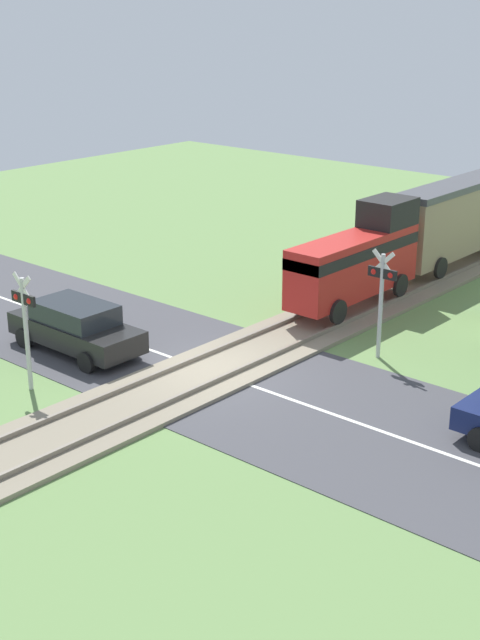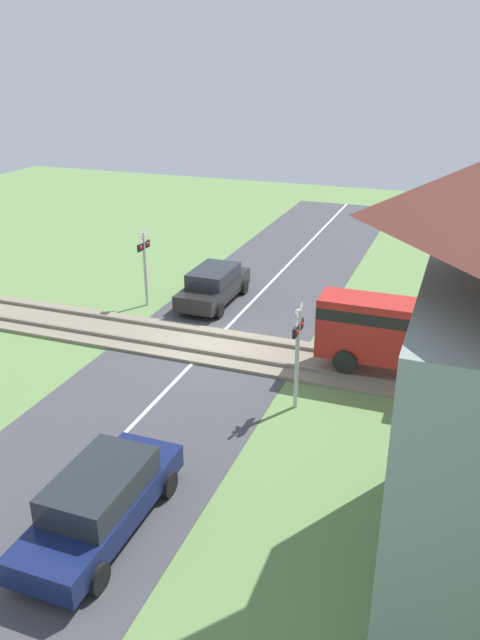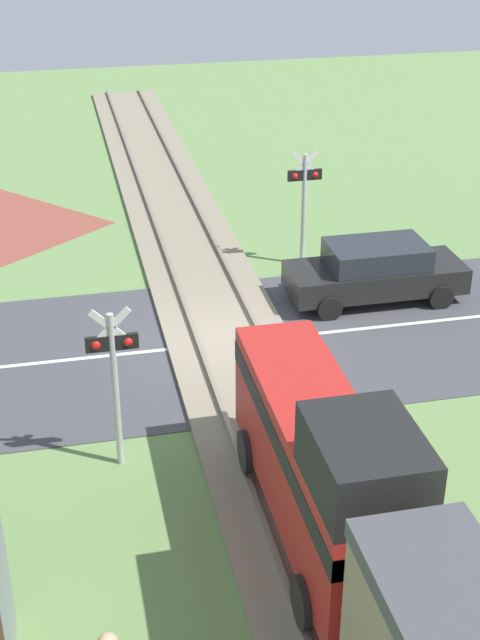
{
  "view_description": "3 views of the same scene",
  "coord_description": "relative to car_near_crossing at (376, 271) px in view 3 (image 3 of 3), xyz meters",
  "views": [
    {
      "loc": [
        15.25,
        -16.33,
        9.55
      ],
      "look_at": [
        0.0,
        1.17,
        1.2
      ],
      "focal_mm": 50.0,
      "sensor_mm": 36.0,
      "label": 1
    },
    {
      "loc": [
        17.97,
        7.84,
        9.37
      ],
      "look_at": [
        0.0,
        1.17,
        1.2
      ],
      "focal_mm": 35.0,
      "sensor_mm": 36.0,
      "label": 2
    },
    {
      "loc": [
        3.49,
        17.15,
        9.78
      ],
      "look_at": [
        0.0,
        1.17,
        1.2
      ],
      "focal_mm": 50.0,
      "sensor_mm": 36.0,
      "label": 3
    }
  ],
  "objects": [
    {
      "name": "ground_plane",
      "position": [
        3.95,
        1.44,
        -0.78
      ],
      "size": [
        60.0,
        60.0,
        0.0
      ],
      "primitive_type": "plane",
      "color": "#66894C"
    },
    {
      "name": "track_bed",
      "position": [
        3.95,
        1.44,
        -0.71
      ],
      "size": [
        2.8,
        48.0,
        0.24
      ],
      "color": "gray",
      "rests_on": "ground_plane"
    },
    {
      "name": "crossing_signal_west_approach",
      "position": [
        1.14,
        -2.47,
        1.24
      ],
      "size": [
        0.9,
        0.18,
        3.14
      ],
      "color": "#B7B7B7",
      "rests_on": "ground_plane"
    },
    {
      "name": "crossing_signal_east_approach",
      "position": [
        6.76,
        5.35,
        1.24
      ],
      "size": [
        0.9,
        0.18,
        3.14
      ],
      "color": "#B7B7B7",
      "rests_on": "ground_plane"
    },
    {
      "name": "car_near_crossing",
      "position": [
        0.0,
        0.0,
        0.0
      ],
      "size": [
        4.32,
        1.8,
        1.48
      ],
      "color": "black",
      "rests_on": "ground_plane"
    },
    {
      "name": "road_surface",
      "position": [
        3.95,
        1.44,
        -0.77
      ],
      "size": [
        48.0,
        6.4,
        0.02
      ],
      "color": "#424247",
      "rests_on": "ground_plane"
    }
  ]
}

